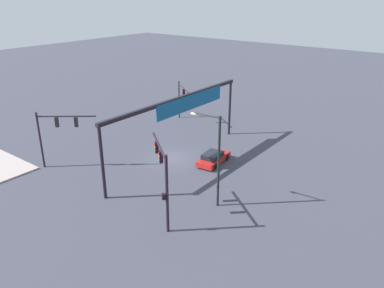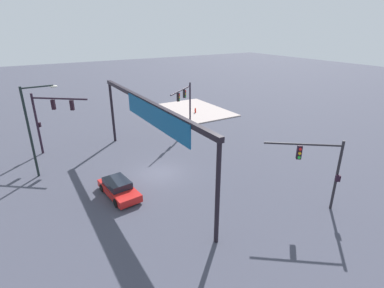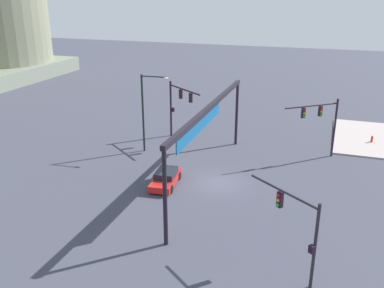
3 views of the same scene
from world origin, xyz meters
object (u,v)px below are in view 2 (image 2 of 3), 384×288
(traffic_signal_opposite_side, at_px, (185,99))
(streetlamp_curved_arm, at_px, (33,125))
(traffic_signal_near_corner, at_px, (320,163))
(fire_hydrant_on_curb, at_px, (195,110))
(sedan_car_approaching, at_px, (119,188))
(traffic_signal_cross_street, at_px, (49,114))

(traffic_signal_opposite_side, height_order, streetlamp_curved_arm, streetlamp_curved_arm)
(traffic_signal_near_corner, xyz_separation_m, fire_hydrant_on_curb, (25.19, -5.58, -3.03))
(sedan_car_approaching, bearing_deg, traffic_signal_near_corner, 46.03)
(traffic_signal_cross_street, relative_size, streetlamp_curved_arm, 0.79)
(traffic_signal_near_corner, distance_m, streetlamp_curved_arm, 22.39)
(traffic_signal_opposite_side, distance_m, traffic_signal_cross_street, 14.83)
(sedan_car_approaching, bearing_deg, traffic_signal_cross_street, -170.97)
(traffic_signal_near_corner, distance_m, fire_hydrant_on_curb, 25.98)
(traffic_signal_opposite_side, height_order, sedan_car_approaching, traffic_signal_opposite_side)
(fire_hydrant_on_curb, bearing_deg, sedan_car_approaching, 133.83)
(traffic_signal_near_corner, distance_m, traffic_signal_cross_street, 24.60)
(traffic_signal_near_corner, relative_size, traffic_signal_cross_street, 0.84)
(traffic_signal_near_corner, relative_size, sedan_car_approaching, 1.17)
(traffic_signal_opposite_side, xyz_separation_m, streetlamp_curved_arm, (-3.52, 16.48, 0.50))
(traffic_signal_opposite_side, relative_size, traffic_signal_cross_street, 0.93)
(streetlamp_curved_arm, bearing_deg, traffic_signal_opposite_side, 9.25)
(traffic_signal_opposite_side, relative_size, fire_hydrant_on_curb, 8.13)
(fire_hydrant_on_curb, bearing_deg, traffic_signal_opposite_side, 139.72)
(traffic_signal_opposite_side, distance_m, fire_hydrant_on_curb, 8.81)
(traffic_signal_cross_street, distance_m, fire_hydrant_on_curb, 21.02)
(traffic_signal_opposite_side, xyz_separation_m, fire_hydrant_on_curb, (6.13, -5.20, -3.60))
(traffic_signal_near_corner, relative_size, traffic_signal_opposite_side, 0.90)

